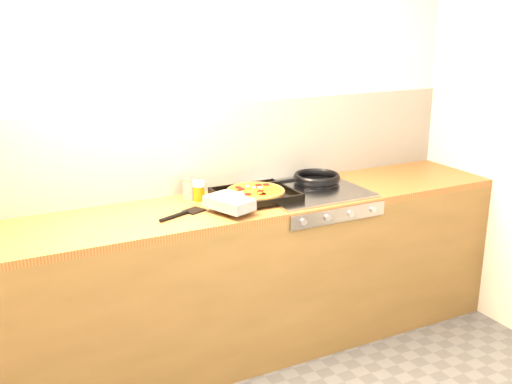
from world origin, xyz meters
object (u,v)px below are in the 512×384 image
frying_pan (316,179)px  juice_glass (199,191)px  tomato_can (190,188)px  pizza_on_tray (248,195)px

frying_pan → juice_glass: size_ratio=4.25×
frying_pan → tomato_can: tomato_can is taller
frying_pan → juice_glass: juice_glass is taller
pizza_on_tray → juice_glass: 0.27m
tomato_can → juice_glass: tomato_can is taller
frying_pan → juice_glass: bearing=177.0°
tomato_can → juice_glass: size_ratio=1.08×
pizza_on_tray → tomato_can: size_ratio=4.64×
frying_pan → tomato_can: 0.77m
pizza_on_tray → juice_glass: juice_glass is taller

